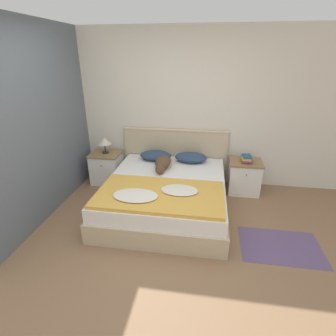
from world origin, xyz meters
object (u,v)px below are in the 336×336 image
Objects in this scene: pillow_right at (191,157)px; book_stack at (247,159)px; dog at (163,163)px; nightstand_right at (244,176)px; nightstand_left at (107,168)px; pillow_left at (156,155)px; bed at (166,194)px; table_lamp at (104,141)px.

pillow_right is 0.89m from book_stack.
pillow_right is at bearing 38.27° from dog.
book_stack reaches higher than nightstand_right.
nightstand_left is 0.93m from pillow_left.
bed is 8.87× the size of book_stack.
nightstand_right is 0.93m from pillow_right.
book_stack is (1.19, 0.70, 0.36)m from bed.
table_lamp is (-2.38, 0.04, 0.16)m from book_stack.
table_lamp reaches higher than dog.
book_stack is (0.00, -0.02, 0.32)m from nightstand_right.
table_lamp reaches higher than nightstand_left.
pillow_left is 1.91× the size of table_lamp.
dog is at bearing -141.73° from pillow_right.
nightstand_left is at bearing -179.00° from pillow_right.
book_stack reaches higher than pillow_right.
nightstand_left is 1.95× the size of table_lamp.
dog is (-0.12, 0.42, 0.32)m from bed.
pillow_right is 1.91× the size of table_lamp.
dog reaches higher than nightstand_left.
table_lamp reaches higher than pillow_right.
pillow_left is 0.91m from table_lamp.
table_lamp is (-1.07, 0.32, 0.20)m from dog.
book_stack is at bearing -1.82° from pillow_left.
dog is 2.96× the size of book_stack.
nightstand_right is at bearing 31.38° from bed.
table_lamp is at bearing 179.13° from book_stack.
nightstand_left is 1.02× the size of pillow_right.
nightstand_left is at bearing 148.62° from bed.
dog is (-1.31, -0.30, 0.28)m from nightstand_right.
book_stack reaches higher than pillow_left.
bed is 6.96× the size of table_lamp.
table_lamp is at bearing 90.00° from nightstand_left.
bed is at bearing -31.91° from table_lamp.
bed is 3.65× the size of pillow_left.
nightstand_left is 2.38m from nightstand_right.
pillow_left is at bearing 0.71° from table_lamp.
nightstand_right is 2.43m from table_lamp.
nightstand_left is at bearing -178.33° from pillow_left.
book_stack is at bearing 30.62° from bed.
bed is 3.65× the size of pillow_right.
book_stack is at bearing -3.04° from pillow_right.
dog is at bearing -167.77° from book_stack.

